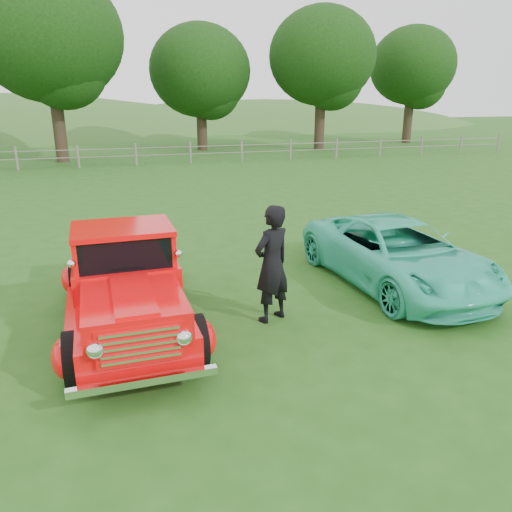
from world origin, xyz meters
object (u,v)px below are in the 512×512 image
object	(u,v)px
tree_near_west	(48,35)
red_pickup	(126,284)
tree_far_east	(413,66)
tree_mid_east	(322,56)
tree_near_east	(200,71)
teal_sedan	(397,254)
man	(272,264)

from	to	relation	value
tree_near_west	red_pickup	size ratio (longest dim) A/B	2.07
tree_far_east	red_pickup	bearing A→B (deg)	-129.43
tree_mid_east	red_pickup	world-z (taller)	tree_mid_east
tree_near_east	teal_sedan	distance (m)	27.39
tree_near_west	tree_mid_east	distance (m)	17.13
tree_near_west	tree_near_east	world-z (taller)	tree_near_west
tree_mid_east	tree_far_east	world-z (taller)	tree_mid_east
tree_far_east	teal_sedan	xyz separation A→B (m)	(-18.10, -27.98, -5.19)
tree_near_west	teal_sedan	bearing A→B (deg)	-71.02
tree_far_east	red_pickup	xyz separation A→B (m)	(-23.44, -28.50, -5.06)
red_pickup	man	world-z (taller)	man
tree_near_east	tree_near_west	bearing A→B (deg)	-156.04
tree_near_west	man	bearing A→B (deg)	-78.29
tree_near_west	man	distance (m)	25.03
tree_far_east	tree_mid_east	bearing A→B (deg)	-161.57
tree_mid_east	man	bearing A→B (deg)	-115.01
tree_near_east	red_pickup	world-z (taller)	tree_near_east
tree_near_east	teal_sedan	xyz separation A→B (m)	(-1.10, -26.98, -4.58)
tree_mid_east	red_pickup	bearing A→B (deg)	-119.51
tree_near_east	tree_mid_east	distance (m)	8.30
tree_near_east	tree_mid_east	bearing A→B (deg)	-14.04
tree_near_east	man	bearing A→B (deg)	-98.29
tree_near_west	tree_mid_east	xyz separation A→B (m)	(17.00, 2.00, -0.62)
tree_near_east	red_pickup	xyz separation A→B (m)	(-6.44, -27.50, -4.45)
tree_mid_east	teal_sedan	world-z (taller)	tree_mid_east
tree_mid_east	tree_near_west	bearing A→B (deg)	-173.29
tree_near_east	man	size ratio (longest dim) A/B	4.11
tree_mid_east	man	distance (m)	28.98
tree_near_west	tree_near_east	distance (m)	9.97
teal_sedan	tree_near_west	bearing A→B (deg)	105.37
tree_mid_east	tree_far_east	distance (m)	9.49
tree_far_east	red_pickup	size ratio (longest dim) A/B	1.76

